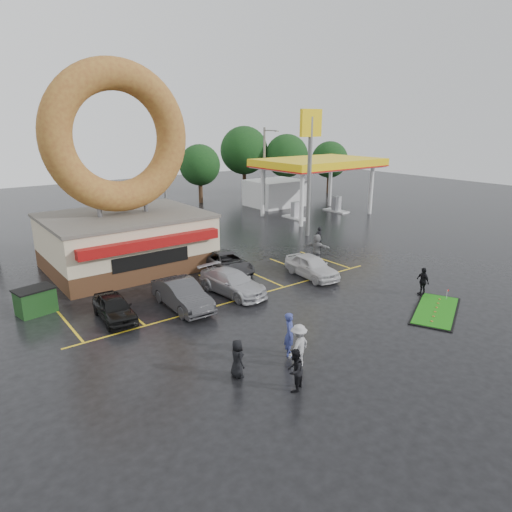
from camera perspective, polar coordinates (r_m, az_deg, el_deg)
ground at (r=23.63m, az=3.36°, el=-7.76°), size 120.00×120.00×0.00m
donut_shop at (r=31.74m, az=-16.28°, el=6.40°), size 10.20×8.70×13.50m
gas_station at (r=50.82m, az=5.39°, el=9.76°), size 12.30×13.65×5.90m
shell_sign at (r=39.22m, az=6.78°, el=13.08°), size 2.20×0.36×10.60m
streetlight_mid at (r=41.66m, az=-11.29°, el=9.50°), size 0.40×2.21×9.00m
streetlight_right at (r=48.87m, az=1.10°, el=10.83°), size 0.40×2.21×9.00m
tree_far_a at (r=61.39m, az=3.85°, el=12.37°), size 5.60×5.60×8.00m
tree_far_b at (r=64.11m, az=9.19°, el=11.80°), size 4.90×4.90×7.00m
tree_far_c at (r=62.01m, az=-1.49°, el=13.05°), size 6.30×6.30×9.00m
tree_far_d at (r=56.10m, az=-7.05°, el=11.22°), size 4.90×4.90×7.00m
car_black at (r=24.28m, az=-17.30°, el=-6.19°), size 1.78×3.88×1.29m
car_dgrey at (r=24.84m, az=-9.20°, el=-4.79°), size 1.68×4.65×1.52m
car_silver at (r=26.58m, az=-2.96°, el=-3.32°), size 2.44×4.90×1.37m
car_grey at (r=30.30m, az=-3.66°, el=-0.83°), size 2.76×5.00×1.33m
car_white at (r=29.53m, az=6.98°, el=-1.28°), size 2.16×4.41×1.45m
person_blue at (r=19.80m, az=4.25°, el=-9.72°), size 0.84×0.83×1.96m
person_blackjkt at (r=17.52m, az=4.85°, el=-14.03°), size 1.02×0.95×1.68m
person_hoodie at (r=18.99m, az=5.34°, el=-11.13°), size 1.33×0.96×1.86m
person_bystander at (r=18.34m, az=-2.37°, el=-12.68°), size 0.58×0.82×1.57m
person_cameraman at (r=28.04m, az=20.11°, el=-2.98°), size 0.67×1.04×1.65m
person_walker_near at (r=32.85m, az=7.61°, el=1.04°), size 1.19×1.92×1.98m
person_walker_far at (r=36.27m, az=7.85°, el=2.30°), size 0.66×0.47×1.70m
dumpster at (r=26.56m, az=-25.85°, el=-5.15°), size 2.00×1.52×1.30m
putting_green at (r=26.20m, az=21.55°, el=-6.35°), size 5.24×3.95×0.60m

